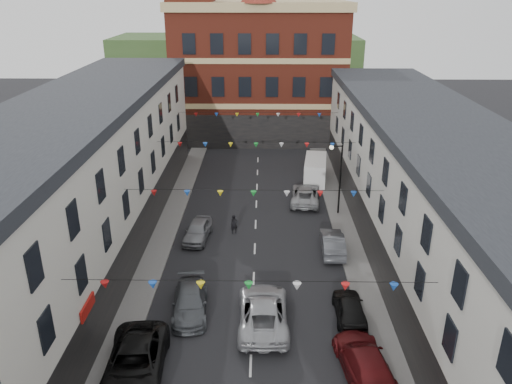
# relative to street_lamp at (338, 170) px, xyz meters

# --- Properties ---
(ground) EXTENTS (160.00, 160.00, 0.00)m
(ground) POSITION_rel_street_lamp_xyz_m (-6.55, -14.00, -3.90)
(ground) COLOR black
(ground) RESTS_ON ground
(pavement_left) EXTENTS (1.80, 64.00, 0.15)m
(pavement_left) POSITION_rel_street_lamp_xyz_m (-13.45, -12.00, -3.83)
(pavement_left) COLOR #605E5B
(pavement_left) RESTS_ON ground
(pavement_right) EXTENTS (1.80, 64.00, 0.15)m
(pavement_right) POSITION_rel_street_lamp_xyz_m (0.35, -12.00, -3.83)
(pavement_right) COLOR #605E5B
(pavement_right) RESTS_ON ground
(terrace_left) EXTENTS (8.40, 56.00, 10.70)m
(terrace_left) POSITION_rel_street_lamp_xyz_m (-18.33, -13.00, 1.44)
(terrace_left) COLOR beige
(terrace_left) RESTS_ON ground
(terrace_right) EXTENTS (8.40, 56.00, 9.70)m
(terrace_right) POSITION_rel_street_lamp_xyz_m (5.23, -13.00, 0.95)
(terrace_right) COLOR beige
(terrace_right) RESTS_ON ground
(civic_building) EXTENTS (20.60, 13.30, 18.50)m
(civic_building) POSITION_rel_street_lamp_xyz_m (-6.55, 23.95, 4.23)
(civic_building) COLOR maroon
(civic_building) RESTS_ON ground
(clock_tower) EXTENTS (5.60, 5.60, 30.00)m
(clock_tower) POSITION_rel_street_lamp_xyz_m (-14.05, 21.00, 11.03)
(clock_tower) COLOR maroon
(clock_tower) RESTS_ON ground
(distant_hill) EXTENTS (40.00, 14.00, 10.00)m
(distant_hill) POSITION_rel_street_lamp_xyz_m (-10.55, 48.00, 1.10)
(distant_hill) COLOR #335025
(distant_hill) RESTS_ON ground
(street_lamp) EXTENTS (1.10, 0.36, 6.00)m
(street_lamp) POSITION_rel_street_lamp_xyz_m (0.00, 0.00, 0.00)
(street_lamp) COLOR black
(street_lamp) RESTS_ON ground
(car_left_c) EXTENTS (3.11, 6.11, 1.65)m
(car_left_c) POSITION_rel_street_lamp_xyz_m (-12.05, -18.85, -3.08)
(car_left_c) COLOR black
(car_left_c) RESTS_ON ground
(car_left_d) EXTENTS (2.39, 4.95, 1.39)m
(car_left_d) POSITION_rel_street_lamp_xyz_m (-10.15, -13.61, -3.21)
(car_left_d) COLOR #474B50
(car_left_d) RESTS_ON ground
(car_left_e) EXTENTS (2.10, 4.27, 1.40)m
(car_left_e) POSITION_rel_street_lamp_xyz_m (-10.82, -4.52, -3.20)
(car_left_e) COLOR gray
(car_left_e) RESTS_ON ground
(car_right_c) EXTENTS (2.81, 5.52, 1.53)m
(car_right_c) POSITION_rel_street_lamp_xyz_m (-1.05, -18.54, -3.14)
(car_right_c) COLOR #5A1214
(car_right_c) RESTS_ON ground
(car_right_d) EXTENTS (1.64, 4.04, 1.38)m
(car_right_d) POSITION_rel_street_lamp_xyz_m (-1.05, -14.07, -3.22)
(car_right_d) COLOR black
(car_right_d) RESTS_ON ground
(car_right_e) EXTENTS (1.64, 4.40, 1.44)m
(car_right_e) POSITION_rel_street_lamp_xyz_m (-1.05, -6.35, -3.19)
(car_right_e) COLOR #4E5156
(car_right_e) RESTS_ON ground
(car_right_f) EXTENTS (2.90, 5.39, 1.44)m
(car_right_f) POSITION_rel_street_lamp_xyz_m (-2.28, 2.53, -3.19)
(car_right_f) COLOR #9B9DA0
(car_right_f) RESTS_ON ground
(moving_car) EXTENTS (2.79, 5.95, 1.64)m
(moving_car) POSITION_rel_street_lamp_xyz_m (-5.92, -14.62, -3.08)
(moving_car) COLOR #A2A4A9
(moving_car) RESTS_ON ground
(white_van) EXTENTS (2.61, 5.34, 2.27)m
(white_van) POSITION_rel_street_lamp_xyz_m (-0.95, 7.67, -2.77)
(white_van) COLOR silver
(white_van) RESTS_ON ground
(pedestrian) EXTENTS (0.64, 0.51, 1.52)m
(pedestrian) POSITION_rel_street_lamp_xyz_m (-8.16, -3.58, -3.15)
(pedestrian) COLOR black
(pedestrian) RESTS_ON ground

